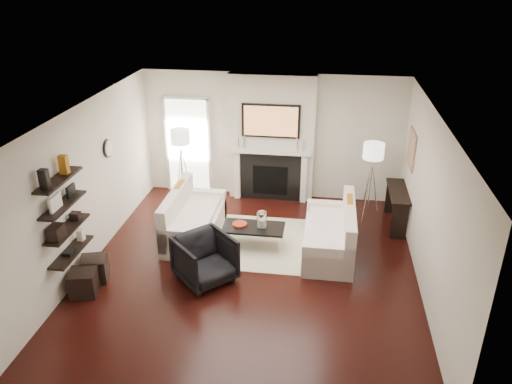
# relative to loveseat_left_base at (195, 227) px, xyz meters

# --- Properties ---
(room_envelope) EXTENTS (6.00, 6.00, 6.00)m
(room_envelope) POSITION_rel_loveseat_left_base_xyz_m (1.21, -0.91, 1.14)
(room_envelope) COLOR black
(room_envelope) RESTS_ON ground
(chimney_breast) EXTENTS (1.80, 0.25, 2.70)m
(chimney_breast) POSITION_rel_loveseat_left_base_xyz_m (1.21, 1.97, 1.14)
(chimney_breast) COLOR silver
(chimney_breast) RESTS_ON floor
(fireplace_surround) EXTENTS (1.30, 0.02, 1.04)m
(fireplace_surround) POSITION_rel_loveseat_left_base_xyz_m (1.21, 1.83, 0.31)
(fireplace_surround) COLOR black
(fireplace_surround) RESTS_ON floor
(firebox) EXTENTS (0.75, 0.02, 0.65)m
(firebox) POSITION_rel_loveseat_left_base_xyz_m (1.21, 1.83, 0.24)
(firebox) COLOR black
(firebox) RESTS_ON floor
(mantel_pilaster_l) EXTENTS (0.12, 0.08, 1.10)m
(mantel_pilaster_l) POSITION_rel_loveseat_left_base_xyz_m (0.49, 1.80, 0.34)
(mantel_pilaster_l) COLOR white
(mantel_pilaster_l) RESTS_ON floor
(mantel_pilaster_r) EXTENTS (0.12, 0.08, 1.10)m
(mantel_pilaster_r) POSITION_rel_loveseat_left_base_xyz_m (1.93, 1.80, 0.34)
(mantel_pilaster_r) COLOR white
(mantel_pilaster_r) RESTS_ON floor
(mantel_shelf) EXTENTS (1.70, 0.18, 0.07)m
(mantel_shelf) POSITION_rel_loveseat_left_base_xyz_m (1.21, 1.78, 0.91)
(mantel_shelf) COLOR white
(mantel_shelf) RESTS_ON chimney_breast
(tv_body) EXTENTS (1.20, 0.06, 0.70)m
(tv_body) POSITION_rel_loveseat_left_base_xyz_m (1.21, 1.81, 1.57)
(tv_body) COLOR black
(tv_body) RESTS_ON chimney_breast
(tv_screen) EXTENTS (1.10, 0.00, 0.62)m
(tv_screen) POSITION_rel_loveseat_left_base_xyz_m (1.21, 1.77, 1.57)
(tv_screen) COLOR #BF723F
(tv_screen) RESTS_ON tv_body
(candlestick_l_tall) EXTENTS (0.04, 0.04, 0.30)m
(candlestick_l_tall) POSITION_rel_loveseat_left_base_xyz_m (0.66, 1.79, 1.09)
(candlestick_l_tall) COLOR silver
(candlestick_l_tall) RESTS_ON mantel_shelf
(candlestick_l_short) EXTENTS (0.04, 0.04, 0.24)m
(candlestick_l_short) POSITION_rel_loveseat_left_base_xyz_m (0.53, 1.79, 1.06)
(candlestick_l_short) COLOR silver
(candlestick_l_short) RESTS_ON mantel_shelf
(candlestick_r_tall) EXTENTS (0.04, 0.04, 0.30)m
(candlestick_r_tall) POSITION_rel_loveseat_left_base_xyz_m (1.76, 1.79, 1.09)
(candlestick_r_tall) COLOR silver
(candlestick_r_tall) RESTS_ON mantel_shelf
(candlestick_r_short) EXTENTS (0.04, 0.04, 0.24)m
(candlestick_r_short) POSITION_rel_loveseat_left_base_xyz_m (1.89, 1.79, 1.06)
(candlestick_r_short) COLOR silver
(candlestick_r_short) RESTS_ON mantel_shelf
(hallway_panel) EXTENTS (0.90, 0.02, 2.10)m
(hallway_panel) POSITION_rel_loveseat_left_base_xyz_m (-0.64, 2.07, 0.84)
(hallway_panel) COLOR white
(hallway_panel) RESTS_ON floor
(door_trim_l) EXTENTS (0.06, 0.06, 2.16)m
(door_trim_l) POSITION_rel_loveseat_left_base_xyz_m (-1.12, 2.05, 0.84)
(door_trim_l) COLOR white
(door_trim_l) RESTS_ON floor
(door_trim_r) EXTENTS (0.06, 0.06, 2.16)m
(door_trim_r) POSITION_rel_loveseat_left_base_xyz_m (-0.16, 2.05, 0.84)
(door_trim_r) COLOR white
(door_trim_r) RESTS_ON floor
(door_trim_top) EXTENTS (1.02, 0.06, 0.06)m
(door_trim_top) POSITION_rel_loveseat_left_base_xyz_m (-0.64, 2.05, 1.92)
(door_trim_top) COLOR white
(door_trim_top) RESTS_ON wall_back
(rug) EXTENTS (2.60, 2.00, 0.01)m
(rug) POSITION_rel_loveseat_left_base_xyz_m (1.18, -0.04, -0.20)
(rug) COLOR beige
(rug) RESTS_ON floor
(loveseat_left_base) EXTENTS (0.85, 1.80, 0.42)m
(loveseat_left_base) POSITION_rel_loveseat_left_base_xyz_m (0.00, 0.00, 0.00)
(loveseat_left_base) COLOR white
(loveseat_left_base) RESTS_ON floor
(loveseat_left_back) EXTENTS (0.18, 1.80, 0.80)m
(loveseat_left_back) POSITION_rel_loveseat_left_base_xyz_m (-0.33, 0.00, 0.32)
(loveseat_left_back) COLOR white
(loveseat_left_back) RESTS_ON floor
(loveseat_left_arm_n) EXTENTS (0.85, 0.18, 0.60)m
(loveseat_left_arm_n) POSITION_rel_loveseat_left_base_xyz_m (0.00, -0.81, 0.09)
(loveseat_left_arm_n) COLOR white
(loveseat_left_arm_n) RESTS_ON floor
(loveseat_left_arm_s) EXTENTS (0.85, 0.18, 0.60)m
(loveseat_left_arm_s) POSITION_rel_loveseat_left_base_xyz_m (0.00, 0.81, 0.09)
(loveseat_left_arm_s) COLOR white
(loveseat_left_arm_s) RESTS_ON floor
(loveseat_left_cushion) EXTENTS (0.63, 1.44, 0.10)m
(loveseat_left_cushion) POSITION_rel_loveseat_left_base_xyz_m (0.05, 0.00, 0.26)
(loveseat_left_cushion) COLOR white
(loveseat_left_cushion) RESTS_ON loveseat_left_base
(pillow_left_orange) EXTENTS (0.10, 0.42, 0.42)m
(pillow_left_orange) POSITION_rel_loveseat_left_base_xyz_m (-0.33, 0.30, 0.52)
(pillow_left_orange) COLOR #A96514
(pillow_left_orange) RESTS_ON loveseat_left_cushion
(pillow_left_charcoal) EXTENTS (0.10, 0.40, 0.40)m
(pillow_left_charcoal) POSITION_rel_loveseat_left_base_xyz_m (-0.33, -0.30, 0.51)
(pillow_left_charcoal) COLOR black
(pillow_left_charcoal) RESTS_ON loveseat_left_cushion
(loveseat_right_base) EXTENTS (0.85, 1.80, 0.42)m
(loveseat_right_base) POSITION_rel_loveseat_left_base_xyz_m (2.49, -0.19, 0.00)
(loveseat_right_base) COLOR white
(loveseat_right_base) RESTS_ON floor
(loveseat_right_back) EXTENTS (0.18, 1.80, 0.80)m
(loveseat_right_back) POSITION_rel_loveseat_left_base_xyz_m (2.82, -0.19, 0.32)
(loveseat_right_back) COLOR white
(loveseat_right_back) RESTS_ON floor
(loveseat_right_arm_n) EXTENTS (0.85, 0.18, 0.60)m
(loveseat_right_arm_n) POSITION_rel_loveseat_left_base_xyz_m (2.49, -1.00, 0.09)
(loveseat_right_arm_n) COLOR white
(loveseat_right_arm_n) RESTS_ON floor
(loveseat_right_arm_s) EXTENTS (0.85, 0.18, 0.60)m
(loveseat_right_arm_s) POSITION_rel_loveseat_left_base_xyz_m (2.49, 0.62, 0.09)
(loveseat_right_arm_s) COLOR white
(loveseat_right_arm_s) RESTS_ON floor
(loveseat_right_cushion) EXTENTS (0.63, 1.44, 0.10)m
(loveseat_right_cushion) POSITION_rel_loveseat_left_base_xyz_m (2.44, -0.19, 0.26)
(loveseat_right_cushion) COLOR white
(loveseat_right_cushion) RESTS_ON loveseat_right_base
(pillow_right_orange) EXTENTS (0.10, 0.42, 0.42)m
(pillow_right_orange) POSITION_rel_loveseat_left_base_xyz_m (2.82, 0.11, 0.52)
(pillow_right_orange) COLOR #A96514
(pillow_right_orange) RESTS_ON loveseat_right_cushion
(pillow_right_charcoal) EXTENTS (0.10, 0.40, 0.40)m
(pillow_right_charcoal) POSITION_rel_loveseat_left_base_xyz_m (2.82, -0.49, 0.51)
(pillow_right_charcoal) COLOR black
(pillow_right_charcoal) RESTS_ON loveseat_right_cushion
(coffee_table) EXTENTS (1.10, 0.55, 0.04)m
(coffee_table) POSITION_rel_loveseat_left_base_xyz_m (1.15, -0.21, 0.19)
(coffee_table) COLOR black
(coffee_table) RESTS_ON floor
(coffee_leg_nw) EXTENTS (0.02, 0.02, 0.38)m
(coffee_leg_nw) POSITION_rel_loveseat_left_base_xyz_m (0.65, -0.43, -0.02)
(coffee_leg_nw) COLOR silver
(coffee_leg_nw) RESTS_ON floor
(coffee_leg_ne) EXTENTS (0.02, 0.02, 0.38)m
(coffee_leg_ne) POSITION_rel_loveseat_left_base_xyz_m (1.65, -0.43, -0.02)
(coffee_leg_ne) COLOR silver
(coffee_leg_ne) RESTS_ON floor
(coffee_leg_sw) EXTENTS (0.02, 0.02, 0.38)m
(coffee_leg_sw) POSITION_rel_loveseat_left_base_xyz_m (0.65, 0.01, -0.02)
(coffee_leg_sw) COLOR silver
(coffee_leg_sw) RESTS_ON floor
(coffee_leg_se) EXTENTS (0.02, 0.02, 0.38)m
(coffee_leg_se) POSITION_rel_loveseat_left_base_xyz_m (1.65, 0.01, -0.02)
(coffee_leg_se) COLOR silver
(coffee_leg_se) RESTS_ON floor
(hurricane_glass) EXTENTS (0.18, 0.18, 0.31)m
(hurricane_glass) POSITION_rel_loveseat_left_base_xyz_m (1.30, -0.21, 0.35)
(hurricane_glass) COLOR white
(hurricane_glass) RESTS_ON coffee_table
(hurricane_candle) EXTENTS (0.10, 0.10, 0.16)m
(hurricane_candle) POSITION_rel_loveseat_left_base_xyz_m (1.30, -0.21, 0.29)
(hurricane_candle) COLOR white
(hurricane_candle) RESTS_ON coffee_table
(copper_bowl) EXTENTS (0.27, 0.27, 0.04)m
(copper_bowl) POSITION_rel_loveseat_left_base_xyz_m (0.90, -0.21, 0.24)
(copper_bowl) COLOR red
(copper_bowl) RESTS_ON coffee_table
(armchair) EXTENTS (1.13, 1.13, 0.85)m
(armchair) POSITION_rel_loveseat_left_base_xyz_m (0.53, -1.34, 0.22)
(armchair) COLOR black
(armchair) RESTS_ON floor
(lamp_left_post) EXTENTS (0.02, 0.02, 1.20)m
(lamp_left_post) POSITION_rel_loveseat_left_base_xyz_m (-0.64, 1.52, 0.39)
(lamp_left_post) COLOR silver
(lamp_left_post) RESTS_ON floor
(lamp_left_shade) EXTENTS (0.40, 0.40, 0.30)m
(lamp_left_shade) POSITION_rel_loveseat_left_base_xyz_m (-0.64, 1.52, 1.24)
(lamp_left_shade) COLOR white
(lamp_left_shade) RESTS_ON lamp_left_post
(lamp_left_leg_a) EXTENTS (0.25, 0.02, 1.23)m
(lamp_left_leg_a) POSITION_rel_loveseat_left_base_xyz_m (-0.53, 1.52, 0.39)
(lamp_left_leg_a) COLOR silver
(lamp_left_leg_a) RESTS_ON floor
(lamp_left_leg_b) EXTENTS (0.14, 0.22, 1.23)m
(lamp_left_leg_b) POSITION_rel_loveseat_left_base_xyz_m (-0.70, 1.61, 0.39)
(lamp_left_leg_b) COLOR silver
(lamp_left_leg_b) RESTS_ON floor
(lamp_left_leg_c) EXTENTS (0.14, 0.22, 1.23)m
(lamp_left_leg_c) POSITION_rel_loveseat_left_base_xyz_m (-0.70, 1.42, 0.39)
(lamp_left_leg_c) COLOR silver
(lamp_left_leg_c) RESTS_ON floor
(lamp_right_post) EXTENTS (0.02, 0.02, 1.20)m
(lamp_right_post) POSITION_rel_loveseat_left_base_xyz_m (3.26, 1.22, 0.39)
(lamp_right_post) COLOR silver
(lamp_right_post) RESTS_ON floor
(lamp_right_shade) EXTENTS (0.40, 0.40, 0.30)m
(lamp_right_shade) POSITION_rel_loveseat_left_base_xyz_m (3.26, 1.22, 1.24)
(lamp_right_shade) COLOR white
(lamp_right_shade) RESTS_ON lamp_right_post
(lamp_right_leg_a) EXTENTS (0.25, 0.02, 1.23)m
(lamp_right_leg_a) POSITION_rel_loveseat_left_base_xyz_m (3.37, 1.22, 0.39)
(lamp_right_leg_a) COLOR silver
(lamp_right_leg_a) RESTS_ON floor
(lamp_right_leg_b) EXTENTS (0.14, 0.22, 1.23)m
(lamp_right_leg_b) POSITION_rel_loveseat_left_base_xyz_m (3.20, 1.31, 0.39)
(lamp_right_leg_b) COLOR silver
(lamp_right_leg_b) RESTS_ON floor
(lamp_right_leg_c) EXTENTS (0.14, 0.22, 1.23)m
(lamp_right_leg_c) POSITION_rel_loveseat_left_base_xyz_m (3.20, 1.12, 0.39)
(lamp_right_leg_c) COLOR silver
(lamp_right_leg_c) RESTS_ON floor
(console_top) EXTENTS (0.35, 1.20, 0.04)m
(console_top) POSITION_rel_loveseat_left_base_xyz_m (3.78, 1.01, 0.52)
(console_top) COLOR black
(console_top) RESTS_ON floor
(console_leg_n) EXTENTS (0.30, 0.04, 0.71)m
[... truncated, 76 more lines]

